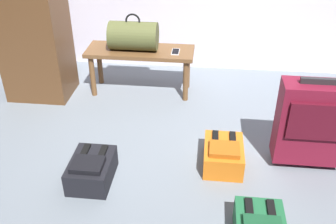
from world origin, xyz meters
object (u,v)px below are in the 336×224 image
at_px(duffel_bag_olive, 133,36).
at_px(cell_phone, 176,52).
at_px(backpack_orange, 223,155).
at_px(side_cabinet, 35,39).
at_px(suitcase_upright_burgundy, 312,122).
at_px(backpack_dark, 92,169).
at_px(bench, 140,56).

xyz_separation_m(duffel_bag_olive, cell_phone, (0.39, -0.03, -0.13)).
distance_m(backpack_orange, side_cabinet, 2.00).
relative_size(duffel_bag_olive, suitcase_upright_burgundy, 0.63).
relative_size(duffel_bag_olive, backpack_dark, 1.16).
distance_m(duffel_bag_olive, cell_phone, 0.41).
relative_size(bench, backpack_dark, 2.63).
relative_size(cell_phone, backpack_orange, 0.38).
distance_m(bench, cell_phone, 0.34).
distance_m(suitcase_upright_burgundy, side_cabinet, 2.46).
bearing_deg(backpack_dark, side_cabinet, 124.59).
xyz_separation_m(duffel_bag_olive, side_cabinet, (-0.88, -0.14, -0.02)).
bearing_deg(side_cabinet, backpack_dark, -55.41).
relative_size(suitcase_upright_burgundy, backpack_dark, 1.83).
xyz_separation_m(backpack_dark, backpack_orange, (0.91, 0.27, 0.00)).
height_order(duffel_bag_olive, suitcase_upright_burgundy, duffel_bag_olive).
bearing_deg(suitcase_upright_burgundy, backpack_orange, -171.21).
xyz_separation_m(bench, duffel_bag_olive, (-0.06, 0.00, 0.20)).
bearing_deg(duffel_bag_olive, suitcase_upright_burgundy, -34.04).
distance_m(cell_phone, backpack_orange, 1.18).
xyz_separation_m(bench, backpack_orange, (0.78, -1.06, -0.27)).
bearing_deg(suitcase_upright_burgundy, side_cabinet, 160.39).
height_order(duffel_bag_olive, backpack_dark, duffel_bag_olive).
xyz_separation_m(backpack_orange, side_cabinet, (-1.72, 0.92, 0.46)).
bearing_deg(side_cabinet, duffel_bag_olive, 9.21).
bearing_deg(bench, duffel_bag_olive, 180.00).
height_order(cell_phone, backpack_dark, cell_phone).
relative_size(suitcase_upright_burgundy, backpack_orange, 1.83).
xyz_separation_m(backpack_dark, side_cabinet, (-0.82, 1.18, 0.46)).
bearing_deg(duffel_bag_olive, cell_phone, -3.95).
bearing_deg(backpack_orange, side_cabinet, 151.96).
xyz_separation_m(duffel_bag_olive, backpack_dark, (-0.07, -1.33, -0.47)).
bearing_deg(backpack_orange, cell_phone, 113.52).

